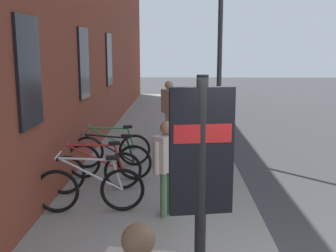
% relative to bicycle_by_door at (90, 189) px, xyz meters
% --- Properties ---
extents(ground, '(60.00, 60.00, 0.00)m').
position_rel_bicycle_by_door_xyz_m(ground, '(3.61, -3.74, -0.51)').
color(ground, '#38383A').
extents(sidewalk_pavement, '(24.00, 3.50, 0.12)m').
position_rel_bicycle_by_door_xyz_m(sidewalk_pavement, '(5.61, -0.99, -0.45)').
color(sidewalk_pavement, gray).
rests_on(sidewalk_pavement, ground).
extents(bicycle_by_door, '(0.48, 1.77, 0.97)m').
position_rel_bicycle_by_door_xyz_m(bicycle_by_door, '(0.00, 0.00, 0.00)').
color(bicycle_by_door, black).
rests_on(bicycle_by_door, sidewalk_pavement).
extents(bicycle_beside_lamp, '(0.63, 1.72, 0.97)m').
position_rel_bicycle_by_door_xyz_m(bicycle_beside_lamp, '(0.96, 0.11, 0.00)').
color(bicycle_beside_lamp, black).
rests_on(bicycle_beside_lamp, sidewalk_pavement).
extents(bicycle_under_window, '(0.48, 1.77, 0.97)m').
position_rel_bicycle_by_door_xyz_m(bicycle_under_window, '(1.72, -0.02, 0.00)').
color(bicycle_under_window, black).
rests_on(bicycle_under_window, sidewalk_pavement).
extents(bicycle_nearest_sign, '(0.55, 1.74, 0.97)m').
position_rel_bicycle_by_door_xyz_m(bicycle_nearest_sign, '(2.59, 0.06, 0.00)').
color(bicycle_nearest_sign, black).
rests_on(bicycle_nearest_sign, sidewalk_pavement).
extents(transit_info_sign, '(0.17, 0.56, 2.40)m').
position_rel_bicycle_by_door_xyz_m(transit_info_sign, '(-2.88, -1.60, 1.21)').
color(transit_info_sign, black).
rests_on(transit_info_sign, sidewalk_pavement).
extents(pedestrian_crossing_street, '(0.49, 0.43, 1.53)m').
position_rel_bicycle_by_door_xyz_m(pedestrian_crossing_street, '(-0.13, -1.24, 0.54)').
color(pedestrian_crossing_street, '#4C724C').
rests_on(pedestrian_crossing_street, sidewalk_pavement).
extents(pedestrian_near_bus, '(0.60, 0.46, 1.75)m').
position_rel_bicycle_by_door_xyz_m(pedestrian_near_bus, '(4.91, -1.17, 0.68)').
color(pedestrian_near_bus, '#B2A599').
rests_on(pedestrian_near_bus, sidewalk_pavement).
extents(pedestrian_by_facade, '(0.66, 0.32, 1.77)m').
position_rel_bicycle_by_door_xyz_m(pedestrian_by_facade, '(2.62, -2.23, 0.69)').
color(pedestrian_by_facade, '#26262D').
rests_on(pedestrian_by_facade, sidewalk_pavement).
extents(street_lamp, '(0.28, 0.28, 5.04)m').
position_rel_bicycle_by_door_xyz_m(street_lamp, '(3.99, -2.44, 2.61)').
color(street_lamp, '#333338').
rests_on(street_lamp, sidewalk_pavement).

